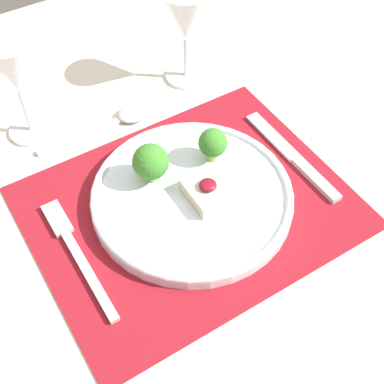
# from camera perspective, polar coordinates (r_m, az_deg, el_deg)

# --- Properties ---
(dining_table) EXTENTS (1.40, 1.18, 0.74)m
(dining_table) POSITION_cam_1_polar(r_m,az_deg,el_deg) (0.79, -0.25, -5.14)
(dining_table) COLOR beige
(dining_table) RESTS_ON ground_plane
(placemat) EXTENTS (0.42, 0.33, 0.00)m
(placemat) POSITION_cam_1_polar(r_m,az_deg,el_deg) (0.73, -0.27, -1.60)
(placemat) COLOR maroon
(placemat) RESTS_ON dining_table
(dinner_plate) EXTENTS (0.27, 0.27, 0.08)m
(dinner_plate) POSITION_cam_1_polar(r_m,az_deg,el_deg) (0.72, -0.11, -0.06)
(dinner_plate) COLOR silver
(dinner_plate) RESTS_ON placemat
(fork) EXTENTS (0.02, 0.20, 0.01)m
(fork) POSITION_cam_1_polar(r_m,az_deg,el_deg) (0.70, -12.43, -5.96)
(fork) COLOR #B2B2B7
(fork) RESTS_ON placemat
(knife) EXTENTS (0.02, 0.20, 0.01)m
(knife) POSITION_cam_1_polar(r_m,az_deg,el_deg) (0.79, 11.18, 3.28)
(knife) COLOR #B2B2B7
(knife) RESTS_ON placemat
(spoon) EXTENTS (0.18, 0.04, 0.01)m
(spoon) POSITION_cam_1_polar(r_m,az_deg,el_deg) (0.85, -7.64, 7.77)
(spoon) COLOR #B2B2B7
(spoon) RESTS_ON dining_table
(wine_glass_near) EXTENTS (0.08, 0.08, 0.16)m
(wine_glass_near) POSITION_cam_1_polar(r_m,az_deg,el_deg) (0.86, -0.70, 17.91)
(wine_glass_near) COLOR white
(wine_glass_near) RESTS_ON dining_table
(wine_glass_far) EXTENTS (0.08, 0.08, 0.16)m
(wine_glass_far) POSITION_cam_1_polar(r_m,az_deg,el_deg) (0.79, -18.53, 12.15)
(wine_glass_far) COLOR white
(wine_glass_far) RESTS_ON dining_table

